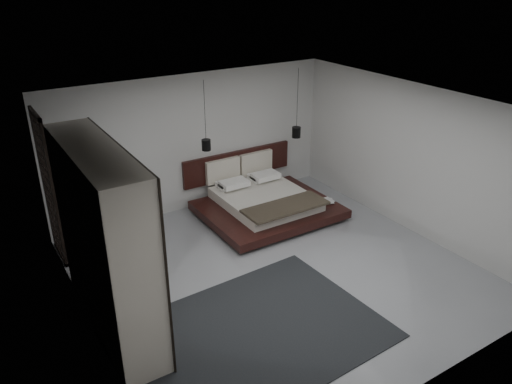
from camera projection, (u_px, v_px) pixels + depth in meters
floor at (277, 271)px, 8.37m from camera, size 6.00×6.00×0.00m
ceiling at (281, 108)px, 7.20m from camera, size 6.00×6.00×0.00m
wall_back at (195, 143)px, 10.09m from camera, size 6.00×0.00×6.00m
wall_front at (434, 293)px, 5.48m from camera, size 6.00×0.00×6.00m
wall_left at (84, 248)px, 6.33m from camera, size 0.00×6.00×6.00m
wall_right at (412, 159)px, 9.24m from camera, size 0.00×6.00×6.00m
lattice_screen at (49, 188)px, 8.28m from camera, size 0.05×0.90×2.60m
bed at (264, 201)px, 10.20m from camera, size 2.58×2.31×1.04m
book_lower at (324, 201)px, 10.24m from camera, size 0.21×0.28×0.03m
book_upper at (324, 201)px, 10.20m from camera, size 0.29×0.32×0.02m
pendant_left at (206, 145)px, 9.44m from camera, size 0.17×0.17×1.33m
pendant_right at (296, 132)px, 10.52m from camera, size 0.18×0.18×1.45m
wardrobe at (105, 242)px, 6.61m from camera, size 0.64×2.71×2.66m
rug at (251, 334)px, 6.92m from camera, size 3.68×2.70×0.02m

